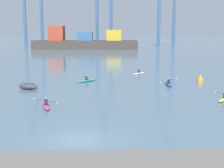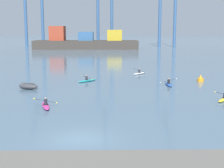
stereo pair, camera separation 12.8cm
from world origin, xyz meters
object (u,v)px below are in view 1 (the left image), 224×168
at_px(container_barge, 84,42).
at_px(kayak_white, 139,73).
at_px(channel_buoy, 200,79).
at_px(kayak_magenta, 46,105).
at_px(kayak_teal, 87,80).
at_px(gantry_crane_west, 32,3).
at_px(kayak_blue, 168,84).
at_px(capsized_dinghy, 28,86).

xyz_separation_m(container_barge, kayak_white, (13.15, -67.95, -2.39)).
distance_m(channel_buoy, kayak_magenta, 23.85).
distance_m(container_barge, kayak_teal, 75.60).
distance_m(gantry_crane_west, kayak_teal, 95.66).
height_order(kayak_magenta, kayak_blue, same).
xyz_separation_m(capsized_dinghy, kayak_magenta, (3.81, -9.28, -0.18)).
height_order(capsized_dinghy, kayak_teal, kayak_teal).
xyz_separation_m(gantry_crane_west, kayak_teal, (26.72, -90.22, -17.21)).
height_order(container_barge, gantry_crane_west, gantry_crane_west).
bearing_deg(kayak_magenta, kayak_teal, 78.72).
distance_m(channel_buoy, kayak_teal, 15.78).
bearing_deg(gantry_crane_west, kayak_blue, -68.11).
bearing_deg(kayak_white, kayak_teal, -137.23).
relative_size(capsized_dinghy, kayak_white, 0.94).
relative_size(container_barge, kayak_magenta, 10.95).
height_order(capsized_dinghy, kayak_blue, kayak_blue).
bearing_deg(channel_buoy, kayak_magenta, -141.87).
bearing_deg(kayak_teal, container_barge, 93.87).
distance_m(container_barge, kayak_blue, 80.13).
height_order(container_barge, kayak_blue, container_barge).
xyz_separation_m(container_barge, kayak_blue, (15.89, -78.50, -2.39)).
xyz_separation_m(container_barge, kayak_magenta, (2.13, -90.33, -2.39)).
bearing_deg(kayak_white, container_barge, 100.95).
distance_m(kayak_teal, kayak_magenta, 15.23).
height_order(container_barge, channel_buoy, container_barge).
distance_m(kayak_magenta, kayak_blue, 18.15).
distance_m(kayak_teal, kayak_blue, 11.22).
bearing_deg(kayak_teal, capsized_dinghy, -140.19).
bearing_deg(channel_buoy, gantry_crane_west, 115.17).
bearing_deg(channel_buoy, kayak_white, 135.30).
bearing_deg(kayak_blue, capsized_dinghy, -171.73).
bearing_deg(kayak_teal, kayak_white, 42.77).
relative_size(channel_buoy, kayak_blue, 0.29).
bearing_deg(kayak_magenta, container_barge, 91.35).
xyz_separation_m(channel_buoy, kayak_white, (-7.74, 7.65, -0.19)).
bearing_deg(channel_buoy, kayak_teal, 179.22).
bearing_deg(gantry_crane_west, capsized_dinghy, -78.26).
distance_m(container_barge, kayak_magenta, 90.39).
height_order(capsized_dinghy, channel_buoy, channel_buoy).
distance_m(capsized_dinghy, kayak_blue, 17.76).
relative_size(capsized_dinghy, kayak_blue, 0.83).
height_order(gantry_crane_west, kayak_teal, gantry_crane_west).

